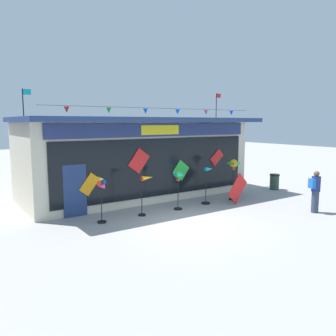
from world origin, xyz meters
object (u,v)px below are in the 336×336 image
Objects in this scene: wind_spinner_right at (234,167)px; trash_bin at (274,182)px; wind_spinner_center_left at (178,182)px; kite_shop_building at (138,157)px; wind_spinner_far_left at (101,190)px; display_kite_on_ground at (238,188)px; person_near_camera at (315,191)px; wind_spinner_left at (146,186)px; wind_spinner_center_right at (208,183)px.

trash_bin is (3.59, 0.48, -1.09)m from wind_spinner_right.
wind_spinner_right reaches higher than wind_spinner_center_left.
kite_shop_building is 4.80m from wind_spinner_far_left.
wind_spinner_right is 2.27× the size of trash_bin.
wind_spinner_far_left reaches higher than display_kite_on_ground.
trash_bin is at bearing 7.69° from wind_spinner_right.
display_kite_on_ground is at bearing -164.53° from trash_bin.
kite_shop_building is 7.47m from trash_bin.
trash_bin is 4.06m from display_kite_on_ground.
wind_spinner_left is at bearing 74.94° from person_near_camera.
wind_spinner_center_right is 5.10m from trash_bin.
trash_bin is at bearing 2.71° from wind_spinner_far_left.
person_near_camera is at bearing -122.82° from trash_bin.
wind_spinner_center_right reaches higher than display_kite_on_ground.
wind_spinner_right is 3.68m from person_near_camera.
trash_bin is (5.06, 0.37, -0.51)m from wind_spinner_center_right.
wind_spinner_right is at bearing -0.06° from wind_spinner_far_left.
wind_spinner_left is 4.43m from display_kite_on_ground.
wind_spinner_center_right is (1.70, 0.11, -0.20)m from wind_spinner_center_left.
wind_spinner_right is at bearing -0.37° from wind_spinner_left.
trash_bin is at bearing -22.95° from kite_shop_building.
wind_spinner_right reaches higher than wind_spinner_left.
trash_bin is (10.12, 0.48, -0.77)m from wind_spinner_far_left.
wind_spinner_right is (6.53, -0.01, 0.33)m from wind_spinner_far_left.
display_kite_on_ground is at bearing -8.16° from wind_spinner_left.
wind_spinner_center_left reaches higher than display_kite_on_ground.
wind_spinner_center_left is at bearing -0.15° from wind_spinner_far_left.
wind_spinner_center_right is 1.95× the size of trash_bin.
person_near_camera reaches higher than wind_spinner_left.
wind_spinner_center_left is (-0.01, -3.34, -0.78)m from kite_shop_building.
wind_spinner_far_left is at bearing 179.85° from wind_spinner_center_left.
wind_spinner_left is 1.85× the size of trash_bin.
wind_spinner_left is 0.97× the size of wind_spinner_center_left.
wind_spinner_right is (3.15, -3.34, -0.40)m from kite_shop_building.
trash_bin is at bearing 4.12° from wind_spinner_center_left.
wind_spinner_center_right is at bearing 3.87° from wind_spinner_center_left.
wind_spinner_center_left is at bearing -90.21° from kite_shop_building.
person_near_camera is at bearing -73.45° from wind_spinner_right.
wind_spinner_right is at bearing 33.04° from person_near_camera.
wind_spinner_center_right is at bearing 1.47° from wind_spinner_left.
wind_spinner_center_left is 1.90× the size of trash_bin.
wind_spinner_far_left is at bearing -135.35° from kite_shop_building.
wind_spinner_left is at bearing 178.77° from wind_spinner_center_left.
display_kite_on_ground is at bearing -54.20° from kite_shop_building.
kite_shop_building is 3.73m from wind_spinner_left.
wind_spinner_left is 1.52m from wind_spinner_center_left.
wind_spinner_center_left is at bearing -176.13° from wind_spinner_center_right.
wind_spinner_center_right is (1.68, -3.23, -0.98)m from kite_shop_building.
wind_spinner_right is at bearing 0.04° from wind_spinner_center_left.
person_near_camera reaches higher than wind_spinner_center_left.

